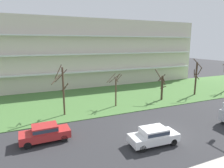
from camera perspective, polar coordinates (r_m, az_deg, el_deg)
name	(u,v)px	position (r m, az deg, el deg)	size (l,w,h in m)	color
ground	(160,131)	(21.48, 13.72, -13.00)	(160.00, 160.00, 0.00)	#2D2D30
grass_lawn_strip	(108,97)	(32.95, -1.20, -3.82)	(80.00, 16.00, 0.08)	#477238
apartment_building	(83,53)	(45.22, -8.25, 8.95)	(50.26, 13.31, 13.57)	beige
tree_far_left	(63,89)	(24.97, -13.98, -1.37)	(2.15, 1.53, 6.27)	#4C3828
tree_left	(116,89)	(27.92, 1.05, -1.37)	(2.27, 1.67, 4.68)	brown
tree_center	(162,86)	(31.87, 14.14, -0.48)	(1.71, 1.73, 4.90)	#423023
tree_right	(196,77)	(36.76, 23.04, 1.79)	(1.89, 1.60, 6.38)	#423023
sedan_white_near_left	(154,135)	(18.41, 11.90, -14.26)	(4.50, 2.05, 1.57)	white
sedan_red_center_right	(45,132)	(19.56, -18.70, -13.04)	(4.42, 1.85, 1.57)	#B22828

